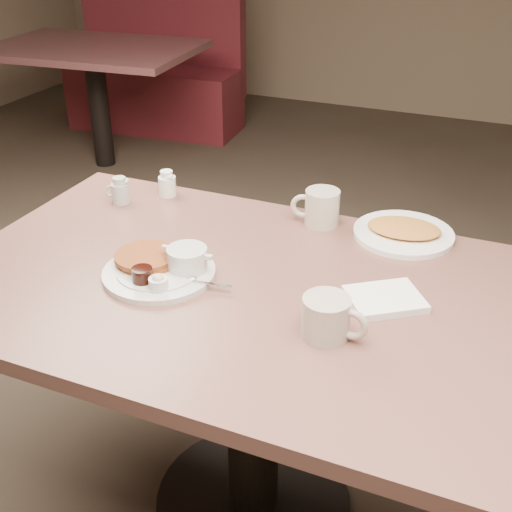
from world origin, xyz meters
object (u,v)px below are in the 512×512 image
at_px(diner_table, 253,344).
at_px(main_plate, 162,266).
at_px(hash_plate, 404,232).
at_px(booth_back_left, 152,74).
at_px(creamer_left, 120,191).
at_px(creamer_right, 167,184).
at_px(coffee_mug_far, 321,208).
at_px(coffee_mug_near, 328,317).

height_order(diner_table, main_plate, main_plate).
relative_size(hash_plate, booth_back_left, 0.19).
bearing_deg(booth_back_left, creamer_left, -60.35).
relative_size(diner_table, hash_plate, 5.23).
xyz_separation_m(creamer_left, creamer_right, (0.10, 0.10, 0.00)).
height_order(main_plate, creamer_right, creamer_right).
bearing_deg(booth_back_left, hash_plate, -47.14).
bearing_deg(coffee_mug_far, hash_plate, 4.07).
relative_size(main_plate, coffee_mug_near, 2.28).
bearing_deg(creamer_left, hash_plate, 7.78).
relative_size(coffee_mug_near, coffee_mug_far, 1.01).
relative_size(main_plate, coffee_mug_far, 2.31).
relative_size(coffee_mug_near, creamer_left, 1.82).
xyz_separation_m(diner_table, main_plate, (-0.22, -0.04, 0.19)).
bearing_deg(creamer_right, coffee_mug_far, -0.49).
relative_size(creamer_right, booth_back_left, 0.05).
xyz_separation_m(coffee_mug_far, hash_plate, (0.23, 0.02, -0.04)).
relative_size(diner_table, creamer_left, 18.75).
distance_m(creamer_left, booth_back_left, 2.99).
relative_size(main_plate, hash_plate, 1.16).
bearing_deg(diner_table, coffee_mug_far, 83.32).
bearing_deg(coffee_mug_far, main_plate, -122.85).
bearing_deg(creamer_left, creamer_right, 44.27).
xyz_separation_m(diner_table, coffee_mug_far, (0.04, 0.37, 0.22)).
relative_size(creamer_left, booth_back_left, 0.05).
relative_size(creamer_left, hash_plate, 0.28).
bearing_deg(hash_plate, creamer_left, -172.22).
height_order(coffee_mug_near, booth_back_left, booth_back_left).
bearing_deg(booth_back_left, diner_table, -54.80).
bearing_deg(creamer_left, coffee_mug_near, -27.47).
distance_m(diner_table, booth_back_left, 3.50).
xyz_separation_m(diner_table, coffee_mug_near, (0.22, -0.12, 0.22)).
bearing_deg(hash_plate, booth_back_left, 132.86).
xyz_separation_m(creamer_left, booth_back_left, (-1.47, 2.58, -0.38)).
distance_m(creamer_right, booth_back_left, 2.96).
bearing_deg(creamer_right, creamer_left, -135.73).
relative_size(diner_table, creamer_right, 18.75).
relative_size(diner_table, coffee_mug_far, 10.42).
xyz_separation_m(coffee_mug_near, creamer_left, (-0.77, 0.40, -0.01)).
distance_m(coffee_mug_near, booth_back_left, 3.74).
height_order(diner_table, creamer_left, creamer_left).
bearing_deg(coffee_mug_near, coffee_mug_far, 109.67).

